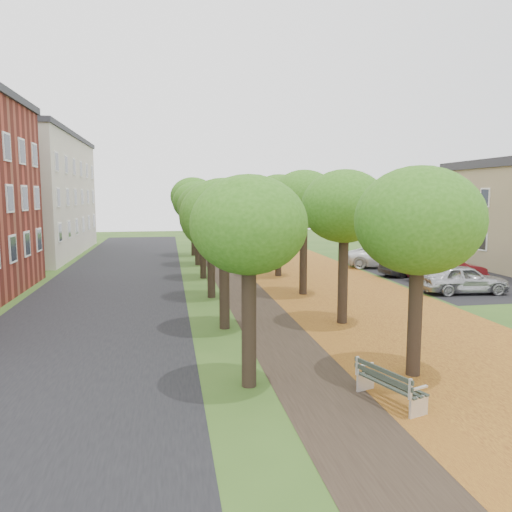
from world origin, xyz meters
name	(u,v)px	position (x,y,z in m)	size (l,w,h in m)	color
ground	(326,381)	(0.00, 0.00, 0.00)	(120.00, 120.00, 0.00)	#2D4C19
street_asphalt	(110,290)	(-7.50, 15.00, 0.00)	(8.00, 70.00, 0.01)	black
footpath	(245,285)	(0.00, 15.00, 0.00)	(3.20, 70.00, 0.01)	black
leaf_verge	(329,283)	(5.00, 15.00, 0.01)	(7.50, 70.00, 0.01)	#A86D1F
parking_lot	(451,276)	(13.50, 16.00, 0.00)	(9.00, 16.00, 0.01)	black
tree_row_west	(206,206)	(-2.20, 15.00, 4.58)	(3.46, 33.46, 6.10)	black
tree_row_east	(290,205)	(2.60, 15.00, 4.58)	(3.46, 33.46, 6.10)	black
building_cream	(17,195)	(-17.00, 33.00, 5.21)	(10.30, 20.30, 10.40)	beige
bench	(389,384)	(1.04, -1.73, 0.49)	(1.21, 2.09, 0.95)	#242D25
car_silver	(464,279)	(11.00, 10.75, 0.77)	(1.82, 4.52, 1.54)	#ABABB0
car_red	(447,269)	(12.12, 14.19, 0.74)	(1.58, 4.52, 1.49)	maroon
car_grey	(410,266)	(11.00, 16.63, 0.62)	(1.73, 4.25, 1.23)	#333338
car_white	(386,257)	(11.00, 20.38, 0.76)	(2.53, 5.49, 1.52)	silver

